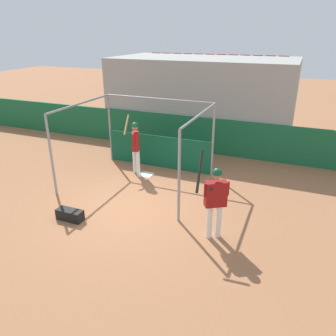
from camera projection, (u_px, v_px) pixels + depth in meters
ground_plane at (126, 207)px, 8.96m from camera, size 60.00×60.00×0.00m
outfield_wall at (187, 133)px, 13.02m from camera, size 24.00×0.12×1.39m
bleacher_section at (203, 98)px, 14.38m from camera, size 7.60×4.00×3.47m
batting_cage at (152, 143)px, 10.83m from camera, size 3.92×3.19×2.43m
home_plate at (146, 175)px, 10.99m from camera, size 0.44×0.44×0.02m
player_batter at (135, 143)px, 10.71m from camera, size 0.69×0.73×1.90m
player_waiting at (215, 197)px, 7.28m from camera, size 0.69×0.71×2.09m
equipment_bag at (70, 215)px, 8.34m from camera, size 0.70×0.28×0.28m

